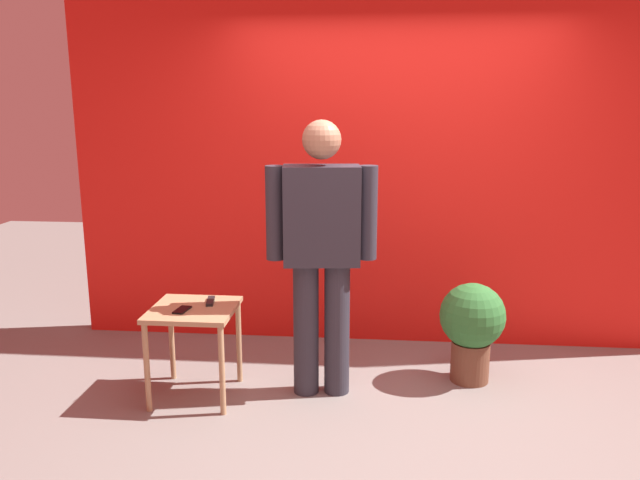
{
  "coord_description": "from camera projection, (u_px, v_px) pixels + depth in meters",
  "views": [
    {
      "loc": [
        -0.13,
        -3.35,
        1.87
      ],
      "look_at": [
        -0.49,
        0.55,
        1.0
      ],
      "focal_mm": 34.99,
      "sensor_mm": 36.0,
      "label": 1
    }
  ],
  "objects": [
    {
      "name": "ground_plane",
      "position": [
        394.0,
        428.0,
        3.65
      ],
      "size": [
        12.0,
        12.0,
        0.0
      ],
      "primitive_type": "plane",
      "color": "gray"
    },
    {
      "name": "cell_phone",
      "position": [
        182.0,
        310.0,
        3.88
      ],
      "size": [
        0.09,
        0.15,
        0.01
      ],
      "primitive_type": "cube",
      "rotation": [
        0.0,
        0.0,
        -0.13
      ],
      "color": "black",
      "rests_on": "side_table"
    },
    {
      "name": "side_table",
      "position": [
        194.0,
        321.0,
        3.96
      ],
      "size": [
        0.53,
        0.53,
        0.6
      ],
      "color": "tan",
      "rests_on": "ground_plane"
    },
    {
      "name": "standing_person",
      "position": [
        322.0,
        245.0,
        3.91
      ],
      "size": [
        0.7,
        0.29,
        1.77
      ],
      "color": "#2D2D38",
      "rests_on": "ground_plane"
    },
    {
      "name": "tv_remote",
      "position": [
        211.0,
        301.0,
        4.03
      ],
      "size": [
        0.07,
        0.18,
        0.02
      ],
      "primitive_type": "cube",
      "rotation": [
        0.0,
        0.0,
        0.17
      ],
      "color": "black",
      "rests_on": "side_table"
    },
    {
      "name": "back_wall_red",
      "position": [
        395.0,
        130.0,
        4.71
      ],
      "size": [
        4.99,
        0.12,
        3.33
      ],
      "primitive_type": "cube",
      "color": "red",
      "rests_on": "ground_plane"
    },
    {
      "name": "potted_plant",
      "position": [
        472.0,
        324.0,
        4.2
      ],
      "size": [
        0.44,
        0.44,
        0.69
      ],
      "color": "brown",
      "rests_on": "ground_plane"
    }
  ]
}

